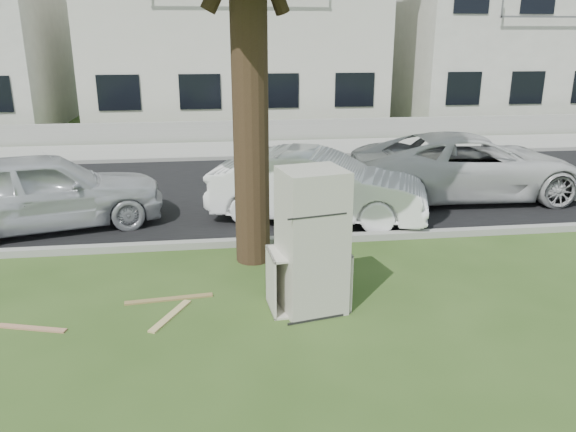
{
  "coord_description": "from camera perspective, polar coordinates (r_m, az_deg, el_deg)",
  "views": [
    {
      "loc": [
        -0.95,
        -6.62,
        3.44
      ],
      "look_at": [
        0.01,
        0.6,
        1.1
      ],
      "focal_mm": 35.0,
      "sensor_mm": 36.0,
      "label": 1
    }
  ],
  "objects": [
    {
      "name": "ground",
      "position": [
        7.52,
        0.57,
        -9.42
      ],
      "size": [
        120.0,
        120.0,
        0.0
      ],
      "primitive_type": "plane",
      "color": "#2F4B1B"
    },
    {
      "name": "road",
      "position": [
        13.11,
        -3.13,
        2.59
      ],
      "size": [
        120.0,
        7.0,
        0.01
      ],
      "primitive_type": "cube",
      "color": "black",
      "rests_on": "ground"
    },
    {
      "name": "kerb_near",
      "position": [
        9.74,
        -1.46,
        -2.87
      ],
      "size": [
        120.0,
        0.18,
        0.12
      ],
      "primitive_type": "cube",
      "color": "gray",
      "rests_on": "ground"
    },
    {
      "name": "kerb_far",
      "position": [
        16.56,
        -4.11,
        5.77
      ],
      "size": [
        120.0,
        0.18,
        0.12
      ],
      "primitive_type": "cube",
      "color": "gray",
      "rests_on": "ground"
    },
    {
      "name": "sidewalk",
      "position": [
        17.97,
        -4.4,
        6.74
      ],
      "size": [
        120.0,
        2.8,
        0.01
      ],
      "primitive_type": "cube",
      "color": "gray",
      "rests_on": "ground"
    },
    {
      "name": "low_wall",
      "position": [
        19.49,
        -4.71,
        8.62
      ],
      "size": [
        120.0,
        0.15,
        0.7
      ],
      "primitive_type": "cube",
      "color": "gray",
      "rests_on": "ground"
    },
    {
      "name": "townhouse_center",
      "position": [
        24.14,
        -5.57,
        18.41
      ],
      "size": [
        11.22,
        8.16,
        7.44
      ],
      "color": "beige",
      "rests_on": "ground"
    },
    {
      "name": "townhouse_right",
      "position": [
        27.37,
        21.64,
        16.59
      ],
      "size": [
        10.2,
        8.16,
        6.84
      ],
      "color": "silver",
      "rests_on": "ground"
    },
    {
      "name": "fridge",
      "position": [
        7.18,
        2.44,
        -2.58
      ],
      "size": [
        0.91,
        0.87,
        1.88
      ],
      "primitive_type": "cube",
      "rotation": [
        0.0,
        0.0,
        0.21
      ],
      "color": "#B5B2A3",
      "rests_on": "ground"
    },
    {
      "name": "cabinet",
      "position": [
        7.43,
        2.04,
        -6.36
      ],
      "size": [
        1.07,
        0.71,
        0.8
      ],
      "primitive_type": "cube",
      "rotation": [
        0.0,
        0.0,
        0.08
      ],
      "color": "silver",
      "rests_on": "ground"
    },
    {
      "name": "plank_a",
      "position": [
        7.92,
        -11.98,
        -8.24
      ],
      "size": [
        1.19,
        0.22,
        0.02
      ],
      "primitive_type": "cube",
      "rotation": [
        0.0,
        0.0,
        0.1
      ],
      "color": "olive",
      "rests_on": "ground"
    },
    {
      "name": "plank_b",
      "position": [
        7.72,
        -24.58,
        -10.32
      ],
      "size": [
        0.88,
        0.34,
        0.02
      ],
      "primitive_type": "cube",
      "rotation": [
        0.0,
        0.0,
        -0.29
      ],
      "color": "#AB7859",
      "rests_on": "ground"
    },
    {
      "name": "plank_c",
      "position": [
        7.48,
        -11.85,
        -9.88
      ],
      "size": [
        0.5,
        0.85,
        0.02
      ],
      "primitive_type": "cube",
      "rotation": [
        0.0,
        0.0,
        1.1
      ],
      "color": "tan",
      "rests_on": "ground"
    },
    {
      "name": "car_center",
      "position": [
        10.83,
        3.03,
        3.04
      ],
      "size": [
        4.4,
        2.69,
        1.37
      ],
      "primitive_type": "imported",
      "rotation": [
        0.0,
        0.0,
        1.25
      ],
      "color": "white",
      "rests_on": "ground"
    },
    {
      "name": "car_right",
      "position": [
        13.07,
        18.0,
        4.88
      ],
      "size": [
        5.18,
        2.52,
        1.42
      ],
      "primitive_type": "imported",
      "rotation": [
        0.0,
        0.0,
        1.54
      ],
      "color": "silver",
      "rests_on": "ground"
    },
    {
      "name": "car_left",
      "position": [
        11.29,
        -23.53,
        2.38
      ],
      "size": [
        4.55,
        2.76,
        1.45
      ],
      "primitive_type": "imported",
      "rotation": [
        0.0,
        0.0,
        1.84
      ],
      "color": "silver",
      "rests_on": "ground"
    }
  ]
}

